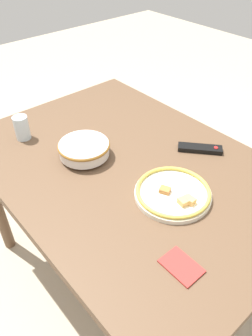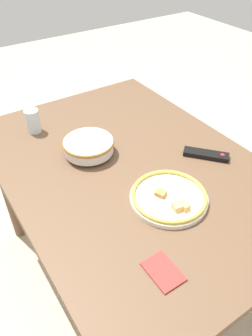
{
  "view_description": "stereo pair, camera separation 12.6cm",
  "coord_description": "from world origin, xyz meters",
  "views": [
    {
      "loc": [
        0.78,
        -0.69,
        1.61
      ],
      "look_at": [
        0.04,
        -0.05,
        0.81
      ],
      "focal_mm": 35.0,
      "sensor_mm": 36.0,
      "label": 1
    },
    {
      "loc": [
        0.86,
        -0.59,
        1.61
      ],
      "look_at": [
        0.04,
        -0.05,
        0.81
      ],
      "focal_mm": 35.0,
      "sensor_mm": 36.0,
      "label": 2
    }
  ],
  "objects": [
    {
      "name": "tv_remote",
      "position": [
        0.13,
        0.3,
        0.79
      ],
      "size": [
        0.17,
        0.16,
        0.02
      ],
      "rotation": [
        0.0,
        0.0,
        5.42
      ],
      "color": "black",
      "rests_on": "dining_table"
    },
    {
      "name": "drinking_glass",
      "position": [
        -0.45,
        -0.23,
        0.83
      ],
      "size": [
        0.07,
        0.07,
        0.11
      ],
      "color": "silver",
      "rests_on": "dining_table"
    },
    {
      "name": "food_plate",
      "position": [
        0.25,
        0.0,
        0.79
      ],
      "size": [
        0.28,
        0.28,
        0.04
      ],
      "color": "silver",
      "rests_on": "dining_table"
    },
    {
      "name": "ground_plane",
      "position": [
        0.0,
        0.0,
        0.0
      ],
      "size": [
        8.0,
        8.0,
        0.0
      ],
      "primitive_type": "plane",
      "color": "#B7A88E"
    },
    {
      "name": "dining_table",
      "position": [
        0.0,
        0.0,
        0.69
      ],
      "size": [
        1.36,
        0.96,
        0.78
      ],
      "color": "brown",
      "rests_on": "ground_plane"
    },
    {
      "name": "folded_napkin",
      "position": [
        0.47,
        -0.2,
        0.78
      ],
      "size": [
        0.12,
        0.08,
        0.01
      ],
      "color": "#B2332D",
      "rests_on": "dining_table"
    },
    {
      "name": "noodle_bowl",
      "position": [
        -0.16,
        -0.1,
        0.82
      ],
      "size": [
        0.22,
        0.22,
        0.07
      ],
      "color": "silver",
      "rests_on": "dining_table"
    }
  ]
}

